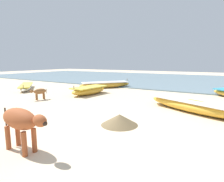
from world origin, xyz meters
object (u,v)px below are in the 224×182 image
Objects in this scene: fishing_boat_1 at (195,106)px; calf_far_brown at (39,92)px; fishing_boat_6 at (26,87)px; fishing_boat_3 at (105,85)px; fishing_boat_2 at (89,90)px; cow_adult_rust at (21,121)px.

fishing_boat_1 is 4.70× the size of calf_far_brown.
fishing_boat_1 is 1.20× the size of fishing_boat_6.
fishing_boat_3 is 6.38m from calf_far_brown.
fishing_boat_1 and fishing_boat_2 have the same top height.
fishing_boat_6 is at bearing -78.28° from fishing_boat_2.
cow_adult_rust is (3.74, -7.43, 0.49)m from fishing_boat_2.
cow_adult_rust is (9.68, -6.70, 0.56)m from fishing_boat_6.
calf_far_brown is (-8.19, -1.78, 0.19)m from fishing_boat_1.
fishing_boat_2 reaches higher than calf_far_brown.
calf_far_brown is (4.63, -2.28, 0.26)m from fishing_boat_6.
fishing_boat_6 is (-5.95, -0.73, -0.08)m from fishing_boat_2.
cow_adult_rust is at bearing 64.00° from calf_far_brown.
fishing_boat_6 is at bearing -158.93° from fishing_boat_1.
fishing_boat_3 is at bearing 114.53° from cow_adult_rust.
fishing_boat_1 is at bearing 84.61° from fishing_boat_2.
fishing_boat_3 reaches higher than fishing_boat_6.
fishing_boat_1 is 6.96m from cow_adult_rust.
fishing_boat_2 is 0.73× the size of fishing_boat_3.
fishing_boat_6 is 2.36× the size of cow_adult_rust.
fishing_boat_3 is at bearing -168.77° from calf_far_brown.
fishing_boat_1 reaches higher than calf_far_brown.
fishing_boat_2 is at bearing -127.87° from fishing_boat_3.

